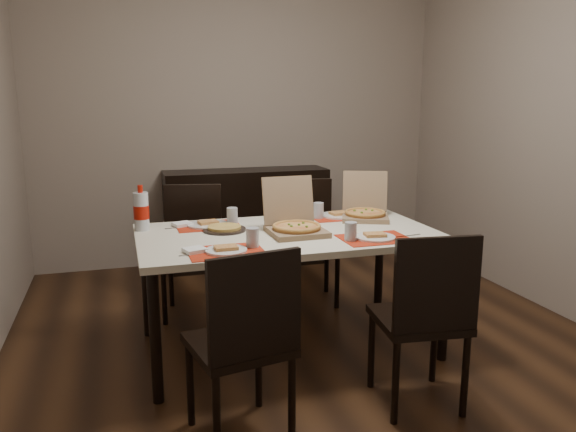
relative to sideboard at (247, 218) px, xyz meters
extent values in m
cube|color=#3D2413|center=(0.00, -1.78, -0.46)|extent=(3.80, 4.00, 0.02)
cube|color=gray|center=(0.00, 0.23, 0.85)|extent=(3.80, 0.02, 2.60)
cube|color=gray|center=(1.91, -1.78, 0.85)|extent=(0.02, 4.00, 2.60)
cube|color=black|center=(0.00, 0.00, 0.00)|extent=(1.50, 0.40, 0.90)
cube|color=beige|center=(-0.15, -1.84, 0.28)|extent=(1.80, 1.00, 0.04)
cylinder|color=black|center=(-0.99, -2.28, -0.10)|extent=(0.06, 0.06, 0.71)
cylinder|color=black|center=(0.69, -2.28, -0.10)|extent=(0.06, 0.06, 0.71)
cylinder|color=black|center=(-0.99, -1.40, -0.10)|extent=(0.06, 0.06, 0.71)
cylinder|color=black|center=(0.69, -1.40, -0.10)|extent=(0.06, 0.06, 0.71)
cube|color=black|center=(-0.65, -2.68, 0.00)|extent=(0.49, 0.49, 0.04)
cube|color=black|center=(-0.61, -2.86, 0.25)|extent=(0.42, 0.11, 0.46)
cylinder|color=black|center=(-0.79, -2.89, -0.24)|extent=(0.04, 0.04, 0.43)
cylinder|color=black|center=(-0.43, -2.82, -0.24)|extent=(0.04, 0.04, 0.43)
cylinder|color=black|center=(-0.86, -2.53, -0.24)|extent=(0.04, 0.04, 0.43)
cylinder|color=black|center=(-0.50, -2.47, -0.24)|extent=(0.04, 0.04, 0.43)
cube|color=black|center=(0.29, -2.65, 0.00)|extent=(0.47, 0.47, 0.04)
cube|color=black|center=(0.27, -2.84, 0.25)|extent=(0.42, 0.08, 0.46)
cylinder|color=black|center=(0.09, -2.81, -0.24)|extent=(0.04, 0.04, 0.43)
cylinder|color=black|center=(0.45, -2.85, -0.24)|extent=(0.04, 0.04, 0.43)
cylinder|color=black|center=(0.13, -2.45, -0.24)|extent=(0.04, 0.04, 0.43)
cylinder|color=black|center=(0.49, -2.50, -0.24)|extent=(0.04, 0.04, 0.43)
cube|color=black|center=(-0.66, -1.11, 0.00)|extent=(0.50, 0.50, 0.04)
cube|color=black|center=(-0.62, -0.93, 0.25)|extent=(0.42, 0.12, 0.46)
cylinder|color=black|center=(-0.44, -0.98, -0.24)|extent=(0.04, 0.04, 0.43)
cylinder|color=black|center=(-0.79, -0.90, -0.24)|extent=(0.04, 0.04, 0.43)
cylinder|color=black|center=(-0.52, -1.33, -0.24)|extent=(0.04, 0.04, 0.43)
cylinder|color=black|center=(-0.87, -1.25, -0.24)|extent=(0.04, 0.04, 0.43)
cube|color=black|center=(0.24, -1.10, 0.00)|extent=(0.48, 0.48, 0.04)
cube|color=black|center=(0.27, -0.91, 0.25)|extent=(0.42, 0.09, 0.46)
cylinder|color=black|center=(0.44, -0.95, -0.24)|extent=(0.04, 0.04, 0.43)
cylinder|color=black|center=(0.09, -0.89, -0.24)|extent=(0.04, 0.04, 0.43)
cylinder|color=black|center=(0.39, -1.30, -0.24)|extent=(0.04, 0.04, 0.43)
cylinder|color=black|center=(0.03, -1.25, -0.24)|extent=(0.04, 0.04, 0.43)
cube|color=red|center=(-0.60, -2.17, 0.30)|extent=(0.40, 0.30, 0.00)
cylinder|color=white|center=(-0.60, -2.17, 0.31)|extent=(0.22, 0.22, 0.01)
cube|color=#DAC86D|center=(-0.60, -2.17, 0.33)|extent=(0.12, 0.09, 0.02)
cylinder|color=#A4A8AF|center=(-0.45, -2.12, 0.36)|extent=(0.07, 0.07, 0.11)
cube|color=#B2B2B7|center=(-0.75, -2.17, 0.30)|extent=(0.20, 0.04, 0.00)
cube|color=white|center=(-0.76, -2.13, 0.31)|extent=(0.13, 0.13, 0.02)
cube|color=red|center=(0.28, -2.14, 0.30)|extent=(0.40, 0.30, 0.00)
cylinder|color=white|center=(0.28, -2.14, 0.31)|extent=(0.24, 0.24, 0.01)
cube|color=#DAC86D|center=(0.28, -2.14, 0.33)|extent=(0.13, 0.10, 0.02)
cylinder|color=#A4A8AF|center=(0.12, -2.15, 0.36)|extent=(0.07, 0.07, 0.11)
cube|color=#B2B2B7|center=(0.48, -2.15, 0.30)|extent=(0.20, 0.04, 0.00)
cube|color=red|center=(-0.60, -1.53, 0.30)|extent=(0.40, 0.30, 0.00)
cylinder|color=white|center=(-0.60, -1.53, 0.31)|extent=(0.27, 0.27, 0.01)
cube|color=#DAC86D|center=(-0.60, -1.53, 0.33)|extent=(0.13, 0.11, 0.02)
cylinder|color=#A4A8AF|center=(-0.44, -1.53, 0.36)|extent=(0.07, 0.07, 0.11)
cube|color=#B2B2B7|center=(-0.77, -1.53, 0.30)|extent=(0.20, 0.04, 0.00)
cube|color=white|center=(-0.76, -1.49, 0.31)|extent=(0.13, 0.13, 0.02)
cube|color=red|center=(0.31, -1.51, 0.30)|extent=(0.40, 0.30, 0.00)
cylinder|color=white|center=(0.31, -1.51, 0.31)|extent=(0.25, 0.25, 0.01)
cube|color=#DAC86D|center=(0.31, -1.51, 0.33)|extent=(0.13, 0.11, 0.02)
cylinder|color=#A4A8AF|center=(0.15, -1.53, 0.36)|extent=(0.07, 0.07, 0.11)
cube|color=#B2B2B7|center=(0.43, -1.53, 0.30)|extent=(0.20, 0.04, 0.00)
cube|color=white|center=(-0.10, -1.95, 0.31)|extent=(0.16, 0.15, 0.02)
cube|color=#7D6348|center=(-0.12, -1.91, 0.32)|extent=(0.33, 0.33, 0.03)
cube|color=#7D6348|center=(-0.13, -1.75, 0.48)|extent=(0.33, 0.08, 0.29)
cylinder|color=#DAC86D|center=(-0.12, -1.91, 0.34)|extent=(0.29, 0.29, 0.02)
cube|color=#7D6348|center=(0.45, -1.64, 0.32)|extent=(0.40, 0.40, 0.03)
cube|color=#7D6348|center=(0.51, -1.50, 0.47)|extent=(0.31, 0.18, 0.27)
cylinder|color=#DAC86D|center=(0.45, -1.64, 0.34)|extent=(0.34, 0.34, 0.02)
cylinder|color=black|center=(-0.52, -1.69, 0.31)|extent=(0.27, 0.27, 0.01)
cylinder|color=#DAB454|center=(-0.52, -1.69, 0.32)|extent=(0.21, 0.21, 0.02)
imported|color=white|center=(-0.07, -1.70, 0.32)|extent=(0.13, 0.13, 0.03)
cylinder|color=silver|center=(-1.00, -1.53, 0.42)|extent=(0.09, 0.09, 0.24)
cylinder|color=#AF1608|center=(-1.00, -1.53, 0.41)|extent=(0.09, 0.09, 0.08)
cylinder|color=#AF1608|center=(-1.00, -1.53, 0.56)|extent=(0.03, 0.03, 0.05)
camera|label=1|loc=(-1.12, -5.02, 1.11)|focal=35.00mm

